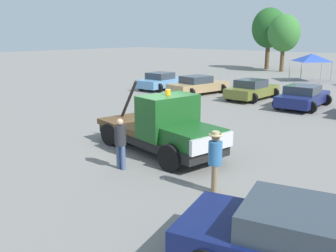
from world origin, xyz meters
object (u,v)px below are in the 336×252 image
Objects in this scene: tow_truck at (163,129)px; parked_car_skyblue at (162,81)px; foreground_car at (312,246)px; person_at_hood at (120,140)px; tree_right at (284,33)px; canopy_tent_blue at (312,58)px; tree_center at (269,28)px; person_near_truck at (215,157)px; parked_car_olive at (252,90)px; parked_car_navy at (303,97)px; parked_car_tan at (198,85)px.

parked_car_skyblue is at bearing 142.11° from tow_truck.
tow_truck is at bearing 136.84° from foreground_car.
tree_right reaches higher than person_at_hood.
canopy_tent_blue is at bearing -49.88° from tree_right.
tree_center is (-19.18, 37.58, 4.27)m from foreground_car.
person_near_truck reaches higher than parked_car_olive.
parked_car_skyblue is 11.28m from parked_car_navy.
canopy_tent_blue is (-3.79, 24.90, 1.22)m from tow_truck.
tow_truck is 7.69m from foreground_car.
parked_car_skyblue is 0.66× the size of tree_right.
tree_center is at bearing 2.38° from parked_car_skyblue.
tow_truck is 14.02m from parked_car_tan.
tree_center is at bearing 76.35° from person_near_truck.
parked_car_tan is 0.67× the size of tree_center.
parked_car_tan and parked_car_olive have the same top height.
foreground_car is 1.14× the size of parked_car_navy.
tree_center is 3.48m from tree_right.
tree_center reaches higher than tree_right.
foreground_car is at bearing 74.53° from person_at_hood.
person_at_hood is at bearing 149.29° from person_near_truck.
canopy_tent_blue reaches higher than parked_car_skyblue.
person_near_truck reaches higher than parked_car_navy.
parked_car_olive is 23.61m from tree_center.
parked_car_tan is 4.07m from parked_car_olive.
person_at_hood reaches higher than parked_car_skyblue.
person_at_hood is 35.47m from tree_right.
foreground_car is 21.02m from parked_car_tan.
tree_right is at bearing 73.55° from person_near_truck.
foreground_car is 23.62m from parked_car_skyblue.
tree_right is (-2.47, 19.84, 3.66)m from parked_car_tan.
parked_car_navy is at bearing 64.08° from person_near_truck.
canopy_tent_blue is at bearing -5.48° from parked_car_tan.
parked_car_tan is at bearing 117.38° from foreground_car.
foreground_car is 2.99× the size of person_near_truck.
person_near_truck is 0.38× the size of parked_car_navy.
tree_right is at bearing 23.70° from parked_car_navy.
foreground_car is 6.91m from person_at_hood.
parked_car_navy is 0.62× the size of tree_center.
person_near_truck is (3.33, -1.69, 0.09)m from tow_truck.
canopy_tent_blue is (6.98, 12.76, 1.50)m from parked_car_skyblue.
tow_truck is at bearing 174.24° from parked_car_navy.
parked_car_skyblue is (-14.10, 13.83, -0.38)m from person_near_truck.
tree_right reaches higher than parked_car_skyblue.
parked_car_tan is at bearing 131.41° from tow_truck.
person_at_hood is at bearing -144.93° from parked_car_skyblue.
tow_truck is 2.09m from person_at_hood.
foreground_car is 19.07m from parked_car_olive.
canopy_tent_blue is at bearing 15.01° from parked_car_navy.
person_at_hood is (-6.70, 1.64, 0.31)m from foreground_car.
parked_car_olive is 0.68× the size of tree_right.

